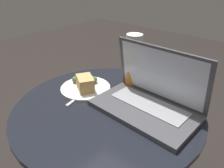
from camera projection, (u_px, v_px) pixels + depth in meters
table at (108, 130)px, 0.89m from camera, size 0.72×0.72×0.52m
napkin at (81, 89)px, 0.95m from camera, size 0.16×0.13×0.00m
laptop at (149, 98)px, 0.80m from camera, size 0.38×0.23×0.23m
beer_glass at (133, 62)px, 0.92m from camera, size 0.07×0.07×0.24m
snack_plate at (85, 85)px, 0.94m from camera, size 0.22×0.22×0.07m
fork at (81, 95)px, 0.90m from camera, size 0.05×0.16×0.00m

